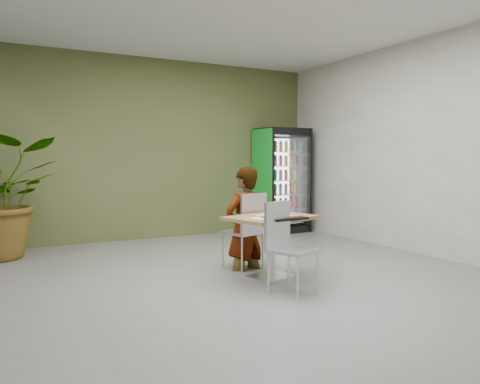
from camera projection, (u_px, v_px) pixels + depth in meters
name	position (u px, v px, depth m)	size (l,w,h in m)	color
ground	(255.00, 283.00, 5.37)	(7.00, 7.00, 0.00)	slate
room_envelope	(255.00, 143.00, 5.26)	(6.00, 7.00, 3.20)	silver
dining_table	(271.00, 234.00, 5.51)	(1.14, 0.92, 0.75)	#9F7E44
chair_far	(248.00, 225.00, 6.00)	(0.54, 0.54, 0.99)	silver
chair_near	(285.00, 239.00, 4.97)	(0.56, 0.56, 0.97)	silver
seated_woman	(244.00, 229.00, 6.04)	(0.60, 0.39, 1.62)	black
pizza_plate	(266.00, 215.00, 5.47)	(0.32, 0.31, 0.03)	white
soda_cup	(287.00, 209.00, 5.57)	(0.09, 0.09, 0.16)	white
napkin_stack	(258.00, 219.00, 5.14)	(0.16, 0.16, 0.02)	white
cafeteria_tray	(284.00, 218.00, 5.21)	(0.45, 0.33, 0.03)	black
beverage_fridge	(282.00, 180.00, 9.14)	(0.95, 0.75, 2.01)	black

